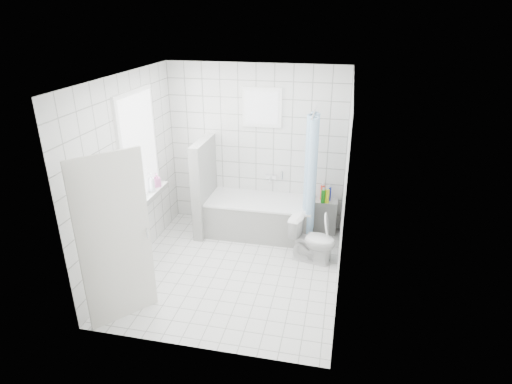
# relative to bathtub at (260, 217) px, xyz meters

# --- Properties ---
(ground) EXTENTS (3.00, 3.00, 0.00)m
(ground) POSITION_rel_bathtub_xyz_m (-0.15, -1.12, -0.29)
(ground) COLOR white
(ground) RESTS_ON ground
(ceiling) EXTENTS (3.00, 3.00, 0.00)m
(ceiling) POSITION_rel_bathtub_xyz_m (-0.15, -1.12, 2.31)
(ceiling) COLOR white
(ceiling) RESTS_ON ground
(wall_back) EXTENTS (2.80, 0.02, 2.60)m
(wall_back) POSITION_rel_bathtub_xyz_m (-0.15, 0.38, 1.01)
(wall_back) COLOR white
(wall_back) RESTS_ON ground
(wall_front) EXTENTS (2.80, 0.02, 2.60)m
(wall_front) POSITION_rel_bathtub_xyz_m (-0.15, -2.62, 1.01)
(wall_front) COLOR white
(wall_front) RESTS_ON ground
(wall_left) EXTENTS (0.02, 3.00, 2.60)m
(wall_left) POSITION_rel_bathtub_xyz_m (-1.55, -1.12, 1.01)
(wall_left) COLOR white
(wall_left) RESTS_ON ground
(wall_right) EXTENTS (0.02, 3.00, 2.60)m
(wall_right) POSITION_rel_bathtub_xyz_m (1.25, -1.12, 1.01)
(wall_right) COLOR white
(wall_right) RESTS_ON ground
(window_left) EXTENTS (0.01, 0.90, 1.40)m
(window_left) POSITION_rel_bathtub_xyz_m (-1.51, -0.82, 1.31)
(window_left) COLOR white
(window_left) RESTS_ON wall_left
(window_back) EXTENTS (0.50, 0.01, 0.50)m
(window_back) POSITION_rel_bathtub_xyz_m (-0.05, 0.33, 1.66)
(window_back) COLOR white
(window_back) RESTS_ON wall_back
(window_sill) EXTENTS (0.18, 1.02, 0.08)m
(window_sill) POSITION_rel_bathtub_xyz_m (-1.46, -0.82, 0.57)
(window_sill) COLOR white
(window_sill) RESTS_ON wall_left
(door) EXTENTS (0.54, 0.64, 2.00)m
(door) POSITION_rel_bathtub_xyz_m (-1.15, -2.30, 0.71)
(door) COLOR silver
(door) RESTS_ON ground
(bathtub) EXTENTS (1.65, 0.77, 0.58)m
(bathtub) POSITION_rel_bathtub_xyz_m (0.00, 0.00, 0.00)
(bathtub) COLOR white
(bathtub) RESTS_ON ground
(partition_wall) EXTENTS (0.15, 0.85, 1.50)m
(partition_wall) POSITION_rel_bathtub_xyz_m (-0.89, -0.05, 0.46)
(partition_wall) COLOR white
(partition_wall) RESTS_ON ground
(tiled_ledge) EXTENTS (0.40, 0.24, 0.55)m
(tiled_ledge) POSITION_rel_bathtub_xyz_m (0.98, 0.25, -0.02)
(tiled_ledge) COLOR white
(tiled_ledge) RESTS_ON ground
(toilet) EXTENTS (0.70, 0.49, 0.66)m
(toilet) POSITION_rel_bathtub_xyz_m (0.88, -0.63, 0.04)
(toilet) COLOR white
(toilet) RESTS_ON ground
(curtain_rod) EXTENTS (0.02, 0.80, 0.02)m
(curtain_rod) POSITION_rel_bathtub_xyz_m (0.76, -0.02, 1.71)
(curtain_rod) COLOR silver
(curtain_rod) RESTS_ON wall_back
(shower_curtain) EXTENTS (0.14, 0.48, 1.78)m
(shower_curtain) POSITION_rel_bathtub_xyz_m (0.76, -0.16, 0.81)
(shower_curtain) COLOR #458ECD
(shower_curtain) RESTS_ON curtain_rod
(tub_faucet) EXTENTS (0.18, 0.06, 0.06)m
(tub_faucet) POSITION_rel_bathtub_xyz_m (0.10, 0.33, 0.56)
(tub_faucet) COLOR silver
(tub_faucet) RESTS_ON wall_back
(sill_bottles) EXTENTS (0.13, 0.63, 0.28)m
(sill_bottles) POSITION_rel_bathtub_xyz_m (-1.45, -0.72, 0.73)
(sill_bottles) COLOR white
(sill_bottles) RESTS_ON window_sill
(ledge_bottles) EXTENTS (0.17, 0.17, 0.24)m
(ledge_bottles) POSITION_rel_bathtub_xyz_m (0.98, 0.23, 0.37)
(ledge_bottles) COLOR #172ABE
(ledge_bottles) RESTS_ON tiled_ledge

